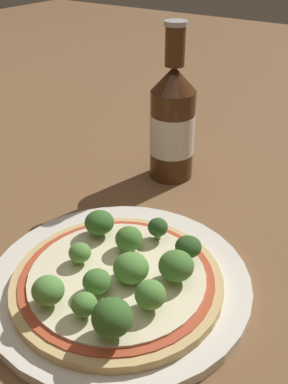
# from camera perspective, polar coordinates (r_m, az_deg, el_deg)

# --- Properties ---
(ground_plane) EXTENTS (3.00, 3.00, 0.00)m
(ground_plane) POSITION_cam_1_polar(r_m,az_deg,el_deg) (0.49, -5.10, -10.85)
(ground_plane) COLOR brown
(plate) EXTENTS (0.27, 0.27, 0.01)m
(plate) POSITION_cam_1_polar(r_m,az_deg,el_deg) (0.48, -3.05, -11.16)
(plate) COLOR silver
(plate) RESTS_ON ground_plane
(pizza) EXTENTS (0.21, 0.21, 0.01)m
(pizza) POSITION_cam_1_polar(r_m,az_deg,el_deg) (0.46, -3.42, -11.10)
(pizza) COLOR tan
(pizza) RESTS_ON plate
(broccoli_floret_0) EXTENTS (0.02, 0.02, 0.03)m
(broccoli_floret_0) POSITION_cam_1_polar(r_m,az_deg,el_deg) (0.49, 1.77, -4.53)
(broccoli_floret_0) COLOR #6B8E51
(broccoli_floret_0) RESTS_ON pizza
(broccoli_floret_1) EXTENTS (0.03, 0.03, 0.03)m
(broccoli_floret_1) POSITION_cam_1_polar(r_m,az_deg,el_deg) (0.41, 0.81, -12.93)
(broccoli_floret_1) COLOR #6B8E51
(broccoli_floret_1) RESTS_ON pizza
(broccoli_floret_2) EXTENTS (0.02, 0.02, 0.02)m
(broccoli_floret_2) POSITION_cam_1_polar(r_m,az_deg,el_deg) (0.47, -8.14, -7.66)
(broccoli_floret_2) COLOR #6B8E51
(broccoli_floret_2) RESTS_ON pizza
(broccoli_floret_3) EXTENTS (0.02, 0.02, 0.02)m
(broccoli_floret_3) POSITION_cam_1_polar(r_m,az_deg,el_deg) (0.41, -7.60, -13.98)
(broccoli_floret_3) COLOR #6B8E51
(broccoli_floret_3) RESTS_ON pizza
(broccoli_floret_4) EXTENTS (0.04, 0.04, 0.03)m
(broccoli_floret_4) POSITION_cam_1_polar(r_m,az_deg,el_deg) (0.44, -1.66, -9.63)
(broccoli_floret_4) COLOR #6B8E51
(broccoli_floret_4) RESTS_ON pizza
(broccoli_floret_5) EXTENTS (0.03, 0.03, 0.03)m
(broccoli_floret_5) POSITION_cam_1_polar(r_m,az_deg,el_deg) (0.50, -5.69, -3.89)
(broccoli_floret_5) COLOR #6B8E51
(broccoli_floret_5) RESTS_ON pizza
(broccoli_floret_6) EXTENTS (0.03, 0.03, 0.03)m
(broccoli_floret_6) POSITION_cam_1_polar(r_m,az_deg,el_deg) (0.46, 5.64, -6.96)
(broccoli_floret_6) COLOR #6B8E51
(broccoli_floret_6) RESTS_ON pizza
(broccoli_floret_7) EXTENTS (0.03, 0.03, 0.03)m
(broccoli_floret_7) POSITION_cam_1_polar(r_m,az_deg,el_deg) (0.48, -1.93, -5.97)
(broccoli_floret_7) COLOR #6B8E51
(broccoli_floret_7) RESTS_ON pizza
(broccoli_floret_8) EXTENTS (0.03, 0.03, 0.04)m
(broccoli_floret_8) POSITION_cam_1_polar(r_m,az_deg,el_deg) (0.39, -4.07, -15.64)
(broccoli_floret_8) COLOR #6B8E51
(broccoli_floret_8) RESTS_ON pizza
(broccoli_floret_9) EXTENTS (0.03, 0.03, 0.02)m
(broccoli_floret_9) POSITION_cam_1_polar(r_m,az_deg,el_deg) (0.43, -6.02, -11.25)
(broccoli_floret_9) COLOR #6B8E51
(broccoli_floret_9) RESTS_ON pizza
(broccoli_floret_10) EXTENTS (0.03, 0.03, 0.03)m
(broccoli_floret_10) POSITION_cam_1_polar(r_m,az_deg,el_deg) (0.42, -11.79, -12.32)
(broccoli_floret_10) COLOR #6B8E51
(broccoli_floret_10) RESTS_ON pizza
(broccoli_floret_11) EXTENTS (0.03, 0.03, 0.03)m
(broccoli_floret_11) POSITION_cam_1_polar(r_m,az_deg,el_deg) (0.44, 4.11, -9.33)
(broccoli_floret_11) COLOR #6B8E51
(broccoli_floret_11) RESTS_ON pizza
(beer_bottle) EXTENTS (0.06, 0.06, 0.22)m
(beer_bottle) POSITION_cam_1_polar(r_m,az_deg,el_deg) (0.65, 3.63, 8.73)
(beer_bottle) COLOR #472814
(beer_bottle) RESTS_ON ground_plane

